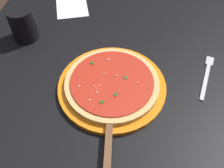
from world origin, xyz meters
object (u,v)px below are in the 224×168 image
at_px(cup_tall_drink, 23,24).
at_px(fork, 207,75).
at_px(pizza, 112,83).
at_px(serving_plate, 112,87).
at_px(pizza_server, 109,132).
at_px(napkin_folded_right, 72,6).

bearing_deg(cup_tall_drink, fork, -95.87).
bearing_deg(pizza, serving_plate, -66.64).
height_order(pizza_server, fork, pizza_server).
xyz_separation_m(napkin_folded_right, fork, (-0.27, -0.52, 0.00)).
bearing_deg(fork, pizza, 110.48).
distance_m(pizza, pizza_server, 0.16).
bearing_deg(cup_tall_drink, pizza_server, -132.01).
height_order(serving_plate, cup_tall_drink, cup_tall_drink).
distance_m(serving_plate, pizza_server, 0.16).
xyz_separation_m(serving_plate, pizza_server, (-0.16, -0.02, 0.01)).
distance_m(serving_plate, fork, 0.30).
relative_size(serving_plate, fork, 1.74).
relative_size(cup_tall_drink, fork, 0.62).
bearing_deg(napkin_folded_right, pizza, -147.98).
xyz_separation_m(pizza, fork, (0.11, -0.28, -0.02)).
relative_size(pizza_server, fork, 1.20).
bearing_deg(serving_plate, pizza, 113.36).
relative_size(pizza, fork, 1.51).
bearing_deg(serving_plate, pizza_server, -171.92).
bearing_deg(napkin_folded_right, pizza_server, -154.24).
height_order(cup_tall_drink, napkin_folded_right, cup_tall_drink).
bearing_deg(fork, cup_tall_drink, 84.13).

